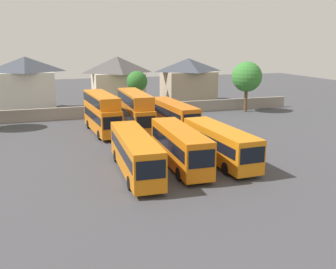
% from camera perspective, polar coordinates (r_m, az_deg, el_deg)
% --- Properties ---
extents(ground, '(140.00, 140.00, 0.00)m').
position_cam_1_polar(ground, '(51.17, -5.19, 1.26)').
color(ground, '#424247').
extents(depot_boundary_wall, '(56.00, 0.50, 1.80)m').
position_cam_1_polar(depot_boundary_wall, '(57.83, -6.79, 3.58)').
color(depot_boundary_wall, gray).
rests_on(depot_boundary_wall, ground).
extents(bus_1, '(2.87, 11.92, 3.38)m').
position_cam_1_polar(bus_1, '(32.46, -4.96, -2.53)').
color(bus_1, orange).
rests_on(bus_1, ground).
extents(bus_2, '(2.71, 10.77, 3.51)m').
position_cam_1_polar(bus_2, '(33.98, 1.75, -1.62)').
color(bus_2, orange).
rests_on(bus_2, ground).
extents(bus_3, '(3.07, 11.05, 3.28)m').
position_cam_1_polar(bus_3, '(35.69, 7.71, -1.19)').
color(bus_3, orange).
rests_on(bus_3, ground).
extents(bus_4, '(3.27, 10.42, 4.82)m').
position_cam_1_polar(bus_4, '(47.35, -9.84, 3.46)').
color(bus_4, orange).
rests_on(bus_4, ground).
extents(bus_5, '(2.61, 10.73, 4.88)m').
position_cam_1_polar(bus_5, '(47.80, -4.90, 3.74)').
color(bus_5, orange).
rests_on(bus_5, ground).
extents(bus_6, '(3.03, 11.59, 3.43)m').
position_cam_1_polar(bus_6, '(48.92, 0.82, 3.08)').
color(bus_6, orange).
rests_on(bus_6, ground).
extents(house_terrace_left, '(9.06, 6.43, 8.63)m').
position_cam_1_polar(house_terrace_left, '(66.34, -20.31, 7.18)').
color(house_terrace_left, silver).
rests_on(house_terrace_left, ground).
extents(house_terrace_centre, '(8.66, 6.82, 8.51)m').
position_cam_1_polar(house_terrace_centre, '(66.64, -7.49, 7.89)').
color(house_terrace_centre, beige).
rests_on(house_terrace_centre, ground).
extents(house_terrace_right, '(9.28, 7.41, 7.99)m').
position_cam_1_polar(house_terrace_right, '(71.07, 3.02, 8.12)').
color(house_terrace_right, tan).
rests_on(house_terrace_right, ground).
extents(tree_left_of_lot, '(3.23, 3.23, 6.53)m').
position_cam_1_polar(tree_left_of_lot, '(60.31, -4.63, 7.85)').
color(tree_left_of_lot, brown).
rests_on(tree_left_of_lot, ground).
extents(tree_behind_wall, '(4.74, 4.74, 7.94)m').
position_cam_1_polar(tree_behind_wall, '(62.17, 11.67, 8.41)').
color(tree_behind_wall, brown).
rests_on(tree_behind_wall, ground).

